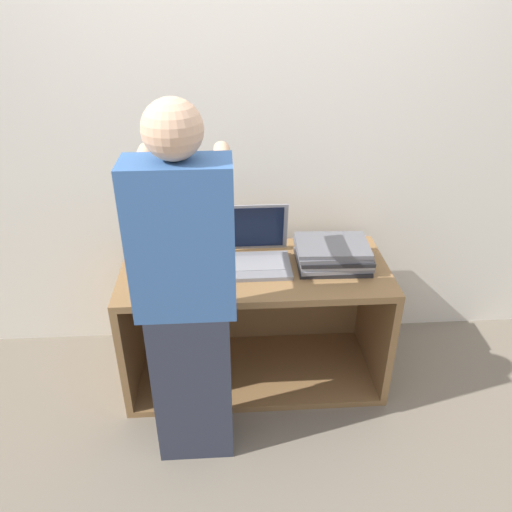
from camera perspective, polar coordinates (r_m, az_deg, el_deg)
The scene contains 7 objects.
ground_plane at distance 2.72m, azimuth 0.30°, elevation -17.38°, with size 12.00×12.00×0.00m, color #756B5B.
wall_back at distance 2.69m, azimuth -0.70°, elevation 12.53°, with size 8.00×0.05×2.40m.
cart at distance 2.77m, azimuth -0.22°, elevation -6.74°, with size 1.35×0.61×0.69m.
laptop_open at distance 2.54m, azimuth -0.21°, elevation 0.35°, with size 0.36×0.31×0.28m.
laptop_stack_left at distance 2.52m, azimuth -9.16°, elevation -1.00°, with size 0.36×0.28×0.06m.
laptop_stack_right at distance 2.54m, azimuth 8.77°, elevation 0.19°, with size 0.38×0.29×0.12m.
person at distance 2.06m, azimuth -7.91°, elevation -5.19°, with size 0.40×0.53×1.64m.
Camera 1 is at (-0.13, -1.85, 1.99)m, focal length 35.00 mm.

